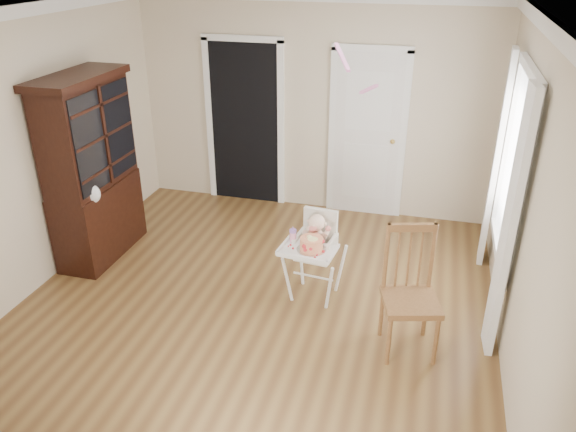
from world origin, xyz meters
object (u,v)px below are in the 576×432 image
(sippy_cup, at_px, (293,235))
(dining_chair, at_px, (410,296))
(high_chair, at_px, (315,246))
(china_cabinet, at_px, (92,169))
(cake, at_px, (311,244))

(sippy_cup, relative_size, dining_chair, 0.15)
(dining_chair, bearing_deg, sippy_cup, 142.15)
(high_chair, xyz_separation_m, dining_chair, (0.94, -0.56, -0.04))
(china_cabinet, bearing_deg, high_chair, -5.46)
(sippy_cup, bearing_deg, dining_chair, -22.44)
(cake, relative_size, china_cabinet, 0.14)
(high_chair, bearing_deg, china_cabinet, -179.19)
(high_chair, relative_size, cake, 3.31)
(sippy_cup, xyz_separation_m, dining_chair, (1.14, -0.47, -0.18))
(dining_chair, bearing_deg, china_cabinet, 151.55)
(cake, distance_m, china_cabinet, 2.57)
(sippy_cup, xyz_separation_m, china_cabinet, (-2.30, 0.33, 0.31))
(high_chair, bearing_deg, dining_chair, -24.42)
(cake, xyz_separation_m, sippy_cup, (-0.21, 0.11, 0.01))
(high_chair, distance_m, dining_chair, 1.09)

